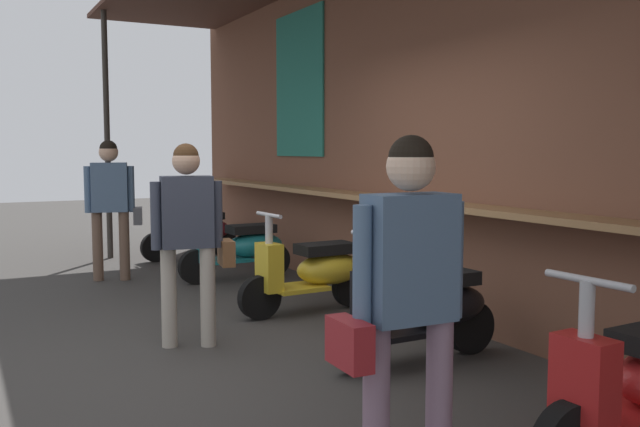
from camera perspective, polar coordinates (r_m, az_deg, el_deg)
ground_plane at (r=5.40m, az=-6.34°, el=-11.26°), size 34.53×34.53×0.00m
market_stall_facade at (r=6.15m, az=10.31°, el=9.34°), size 12.33×2.23×3.60m
scooter_maroon at (r=9.91m, az=-10.28°, el=-1.46°), size 0.47×1.40×0.97m
scooter_teal at (r=8.23m, az=-6.46°, el=-2.77°), size 0.46×1.40×0.97m
scooter_yellow at (r=6.54m, az=-0.43°, el=-4.81°), size 0.47×1.40×0.97m
scooter_black at (r=5.09m, az=8.75°, el=-7.79°), size 0.46×1.40×0.97m
shopper_with_handbag at (r=5.42m, az=-10.75°, el=-0.98°), size 0.30×0.65×1.59m
shopper_browsing at (r=8.43m, az=-16.89°, el=1.41°), size 0.34×0.66×1.65m
shopper_passing at (r=3.03m, az=7.16°, el=-5.66°), size 0.26×0.64×1.60m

